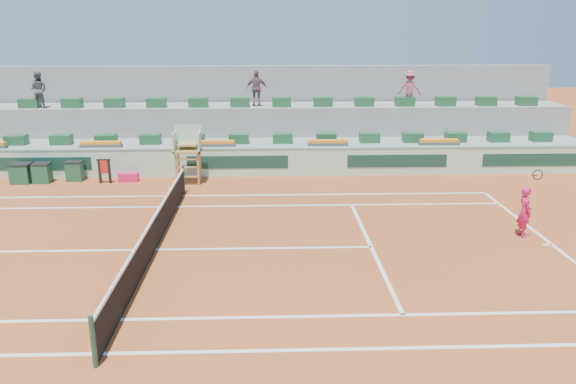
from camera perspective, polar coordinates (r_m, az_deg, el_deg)
name	(u,v)px	position (r m, az deg, el deg)	size (l,w,h in m)	color
ground	(155,250)	(17.06, -13.33, -5.74)	(90.00, 90.00, 0.00)	#97411D
seating_tier_lower	(198,152)	(27.01, -9.13, 4.03)	(36.00, 4.00, 1.20)	gray
seating_tier_upper	(201,131)	(28.43, -8.81, 6.10)	(36.00, 2.40, 2.60)	gray
stadium_back_wall	(204,109)	(29.86, -8.53, 8.35)	(36.00, 0.40, 4.40)	gray
player_bag	(129,177)	(24.75, -15.89, 1.47)	(0.82, 0.36, 0.36)	#D81C5D
spectator_left	(39,90)	(29.42, -24.01, 9.47)	(0.83, 0.64, 1.70)	#504F5D
spectator_mid	(257,88)	(27.49, -3.20, 10.47)	(1.01, 0.42, 1.72)	#704A5A
spectator_right	(410,88)	(28.17, 12.26, 10.26)	(1.10, 0.63, 1.71)	#9A4D5A
court_lines	(155,250)	(17.06, -13.33, -5.72)	(23.89, 11.09, 0.01)	white
tennis_net	(154,233)	(16.87, -13.45, -4.08)	(0.10, 11.97, 1.10)	black
advertising_hoarding	(192,162)	(24.87, -9.69, 3.01)	(36.00, 0.34, 1.26)	#A8D3BA
umpire_chair	(188,146)	(23.71, -10.16, 4.59)	(1.10, 0.90, 2.40)	olive
seat_row_lower	(195,139)	(25.97, -9.45, 5.37)	(32.90, 0.60, 0.44)	#1B532C
seat_row_upper	(198,102)	(27.61, -9.09, 8.98)	(32.90, 0.60, 0.44)	#1B532C
flower_planters	(158,144)	(25.46, -13.03, 4.75)	(26.80, 0.36, 0.28)	#4B4B4B
drink_cooler_a	(75,171)	(25.55, -20.84, 2.03)	(0.68, 0.59, 0.84)	#194B31
drink_cooler_b	(42,173)	(25.72, -23.71, 1.80)	(0.71, 0.62, 0.84)	#194B31
drink_cooler_c	(21,173)	(26.01, -25.47, 1.74)	(0.82, 0.71, 0.84)	#194B31
towel_rack	(104,169)	(24.65, -18.16, 2.23)	(0.58, 0.10, 1.03)	black
tennis_player	(525,211)	(18.90, 22.91, -1.81)	(0.39, 0.86, 2.28)	#D81C5D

